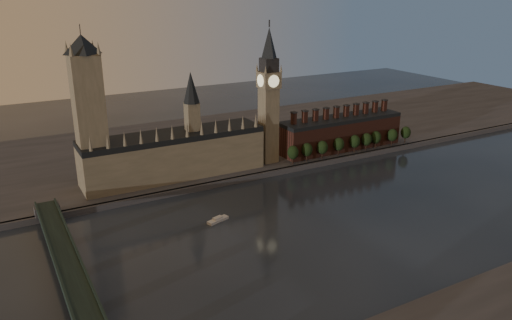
{
  "coord_description": "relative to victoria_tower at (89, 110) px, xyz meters",
  "views": [
    {
      "loc": [
        -177.45,
        -208.46,
        132.34
      ],
      "look_at": [
        -31.39,
        55.0,
        28.42
      ],
      "focal_mm": 35.0,
      "sensor_mm": 36.0,
      "label": 1
    }
  ],
  "objects": [
    {
      "name": "victoria_tower",
      "position": [
        0.0,
        0.0,
        0.0
      ],
      "size": [
        24.0,
        24.0,
        108.0
      ],
      "color": "gray",
      "rests_on": "north_bank"
    },
    {
      "name": "embankment_tree_2",
      "position": [
        170.37,
        -20.79,
        -45.62
      ],
      "size": [
        8.6,
        8.6,
        14.88
      ],
      "color": "black",
      "rests_on": "north_bank"
    },
    {
      "name": "westminster_bridge",
      "position": [
        -35.0,
        -117.7,
        -51.65
      ],
      "size": [
        14.0,
        200.0,
        11.55
      ],
      "color": "#1E2E28",
      "rests_on": "ground"
    },
    {
      "name": "ground",
      "position": [
        120.0,
        -115.0,
        -59.09
      ],
      "size": [
        900.0,
        900.0,
        0.0
      ],
      "primitive_type": "plane",
      "color": "black",
      "rests_on": "ground"
    },
    {
      "name": "embankment_tree_5",
      "position": [
        215.58,
        -20.71,
        -45.62
      ],
      "size": [
        8.6,
        8.6,
        14.88
      ],
      "color": "black",
      "rests_on": "north_bank"
    },
    {
      "name": "embankment_tree_1",
      "position": [
        156.3,
        -19.77,
        -45.62
      ],
      "size": [
        8.6,
        8.6,
        14.88
      ],
      "color": "black",
      "rests_on": "north_bank"
    },
    {
      "name": "chimney_block",
      "position": [
        200.0,
        -5.0,
        -41.27
      ],
      "size": [
        110.0,
        25.0,
        37.0
      ],
      "color": "#4B251C",
      "rests_on": "north_bank"
    },
    {
      "name": "river_boat",
      "position": [
        53.85,
        -75.55,
        -58.0
      ],
      "size": [
        14.71,
        8.04,
        2.83
      ],
      "rotation": [
        0.0,
        0.0,
        0.3
      ],
      "color": "silver",
      "rests_on": "ground"
    },
    {
      "name": "embankment_tree_4",
      "position": [
        203.39,
        -20.27,
        -45.62
      ],
      "size": [
        8.6,
        8.6,
        14.88
      ],
      "color": "black",
      "rests_on": "north_bank"
    },
    {
      "name": "big_ben",
      "position": [
        130.0,
        -5.0,
        -2.26
      ],
      "size": [
        15.0,
        15.0,
        107.0
      ],
      "color": "gray",
      "rests_on": "north_bank"
    },
    {
      "name": "embankment_tree_8",
      "position": [
        259.32,
        -21.17,
        -45.62
      ],
      "size": [
        8.6,
        8.6,
        14.88
      ],
      "color": "black",
      "rests_on": "north_bank"
    },
    {
      "name": "embankment_tree_0",
      "position": [
        142.95,
        -20.39,
        -45.62
      ],
      "size": [
        8.6,
        8.6,
        14.88
      ],
      "color": "black",
      "rests_on": "north_bank"
    },
    {
      "name": "palace_of_westminster",
      "position": [
        55.59,
        -0.09,
        -37.46
      ],
      "size": [
        130.0,
        30.3,
        74.0
      ],
      "color": "gray",
      "rests_on": "north_bank"
    },
    {
      "name": "embankment_tree_3",
      "position": [
        187.05,
        -20.19,
        -45.62
      ],
      "size": [
        8.6,
        8.6,
        14.88
      ],
      "color": "black",
      "rests_on": "north_bank"
    },
    {
      "name": "north_bank",
      "position": [
        120.0,
        63.04,
        -57.09
      ],
      "size": [
        900.0,
        182.0,
        4.0
      ],
      "color": "#4B4B51",
      "rests_on": "ground"
    },
    {
      "name": "embankment_tree_7",
      "position": [
        243.57,
        -21.41,
        -45.62
      ],
      "size": [
        8.6,
        8.6,
        14.88
      ],
      "color": "black",
      "rests_on": "north_bank"
    },
    {
      "name": "embankment_tree_6",
      "position": [
        226.59,
        -19.83,
        -45.62
      ],
      "size": [
        8.6,
        8.6,
        14.88
      ],
      "color": "black",
      "rests_on": "north_bank"
    }
  ]
}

